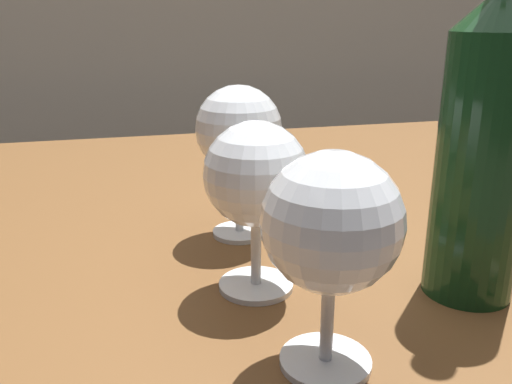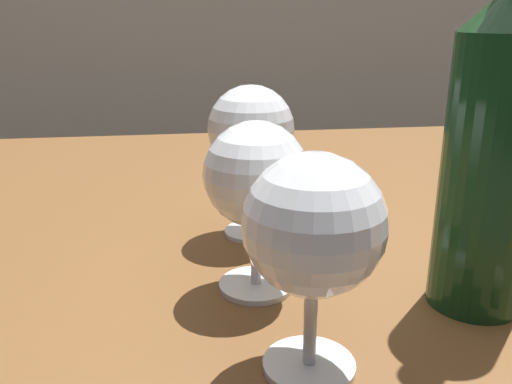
{
  "view_description": "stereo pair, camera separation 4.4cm",
  "coord_description": "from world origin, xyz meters",
  "px_view_note": "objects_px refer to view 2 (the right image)",
  "views": [
    {
      "loc": [
        -0.19,
        -0.62,
        0.96
      ],
      "look_at": [
        -0.09,
        -0.21,
        0.82
      ],
      "focal_mm": 37.66,
      "sensor_mm": 36.0,
      "label": 1
    },
    {
      "loc": [
        -0.15,
        -0.62,
        0.96
      ],
      "look_at": [
        -0.09,
        -0.21,
        0.82
      ],
      "focal_mm": 37.66,
      "sensor_mm": 36.0,
      "label": 2
    }
  ],
  "objects_px": {
    "wine_glass_chardonnay": "(256,177)",
    "wine_bottle": "(493,148)",
    "wine_glass_merlot": "(251,132)",
    "wine_glass_rose": "(314,229)"
  },
  "relations": [
    {
      "from": "wine_glass_chardonnay",
      "to": "wine_bottle",
      "type": "xyz_separation_m",
      "value": [
        0.18,
        -0.05,
        0.03
      ]
    },
    {
      "from": "wine_bottle",
      "to": "wine_glass_merlot",
      "type": "bearing_deg",
      "value": 133.96
    },
    {
      "from": "wine_glass_chardonnay",
      "to": "wine_glass_merlot",
      "type": "bearing_deg",
      "value": 84.55
    },
    {
      "from": "wine_glass_chardonnay",
      "to": "wine_bottle",
      "type": "relative_size",
      "value": 0.45
    },
    {
      "from": "wine_glass_merlot",
      "to": "wine_bottle",
      "type": "distance_m",
      "value": 0.24
    },
    {
      "from": "wine_glass_chardonnay",
      "to": "wine_glass_merlot",
      "type": "xyz_separation_m",
      "value": [
        0.01,
        0.12,
        0.01
      ]
    },
    {
      "from": "wine_glass_rose",
      "to": "wine_glass_chardonnay",
      "type": "height_order",
      "value": "wine_glass_rose"
    },
    {
      "from": "wine_glass_chardonnay",
      "to": "wine_bottle",
      "type": "distance_m",
      "value": 0.18
    },
    {
      "from": "wine_bottle",
      "to": "wine_glass_chardonnay",
      "type": "bearing_deg",
      "value": 164.34
    },
    {
      "from": "wine_glass_rose",
      "to": "wine_glass_chardonnay",
      "type": "xyz_separation_m",
      "value": [
        -0.02,
        0.12,
        -0.0
      ]
    }
  ]
}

